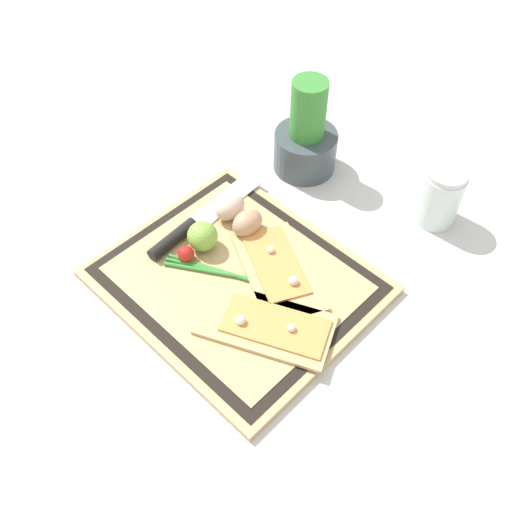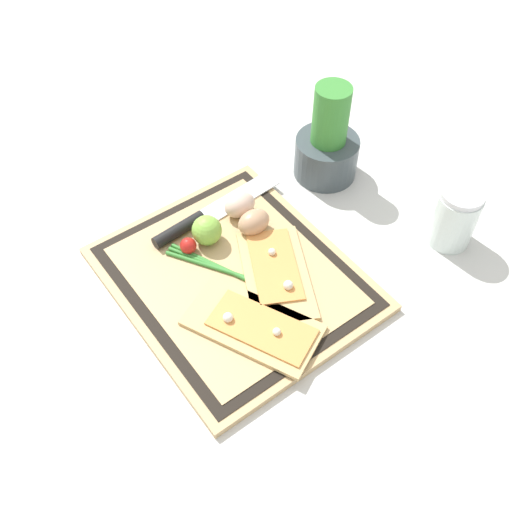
{
  "view_description": "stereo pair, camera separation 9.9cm",
  "coord_description": "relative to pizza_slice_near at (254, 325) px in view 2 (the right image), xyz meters",
  "views": [
    {
      "loc": [
        0.44,
        -0.41,
        0.79
      ],
      "look_at": [
        0.0,
        0.04,
        0.03
      ],
      "focal_mm": 42.0,
      "sensor_mm": 36.0,
      "label": 1
    },
    {
      "loc": [
        0.51,
        -0.33,
        0.79
      ],
      "look_at": [
        0.0,
        0.04,
        0.03
      ],
      "focal_mm": 42.0,
      "sensor_mm": 36.0,
      "label": 2
    }
  ],
  "objects": [
    {
      "name": "egg_brown",
      "position": [
        -0.16,
        0.12,
        0.02
      ],
      "size": [
        0.04,
        0.06,
        0.04
      ],
      "primitive_type": "ellipsoid",
      "color": "tan",
      "rests_on": "cutting_board"
    },
    {
      "name": "herb_pot",
      "position": [
        -0.22,
        0.33,
        0.05
      ],
      "size": [
        0.12,
        0.12,
        0.19
      ],
      "color": "#3D474C",
      "rests_on": "ground_plane"
    },
    {
      "name": "knife",
      "position": [
        -0.24,
        0.05,
        0.0
      ],
      "size": [
        0.05,
        0.27,
        0.02
      ],
      "color": "silver",
      "rests_on": "cutting_board"
    },
    {
      "name": "ground_plane",
      "position": [
        -0.1,
        0.03,
        -0.02
      ],
      "size": [
        6.0,
        6.0,
        0.0
      ],
      "primitive_type": "plane",
      "color": "silver"
    },
    {
      "name": "sauce_jar",
      "position": [
        0.05,
        0.39,
        0.03
      ],
      "size": [
        0.08,
        0.08,
        0.11
      ],
      "color": "silver",
      "rests_on": "ground_plane"
    },
    {
      "name": "cutting_board",
      "position": [
        -0.1,
        0.03,
        -0.01
      ],
      "size": [
        0.41,
        0.36,
        0.02
      ],
      "color": "tan",
      "rests_on": "ground_plane"
    },
    {
      "name": "pizza_slice_far",
      "position": [
        -0.06,
        0.09,
        0.0
      ],
      "size": [
        0.22,
        0.18,
        0.02
      ],
      "color": "tan",
      "rests_on": "cutting_board"
    },
    {
      "name": "lime",
      "position": [
        -0.19,
        0.04,
        0.02
      ],
      "size": [
        0.05,
        0.05,
        0.05
      ],
      "primitive_type": "sphere",
      "color": "#7FB742",
      "rests_on": "cutting_board"
    },
    {
      "name": "cherry_tomato_red",
      "position": [
        -0.19,
        0.0,
        0.01
      ],
      "size": [
        0.03,
        0.03,
        0.03
      ],
      "primitive_type": "sphere",
      "color": "red",
      "rests_on": "cutting_board"
    },
    {
      "name": "scallion_bunch",
      "position": [
        -0.11,
        0.03,
        -0.0
      ],
      "size": [
        0.23,
        0.14,
        0.01
      ],
      "color": "#388433",
      "rests_on": "cutting_board"
    },
    {
      "name": "pizza_slice_near",
      "position": [
        0.0,
        0.0,
        0.0
      ],
      "size": [
        0.23,
        0.18,
        0.02
      ],
      "color": "tan",
      "rests_on": "cutting_board"
    },
    {
      "name": "egg_pink",
      "position": [
        -0.21,
        0.12,
        0.02
      ],
      "size": [
        0.04,
        0.06,
        0.04
      ],
      "primitive_type": "ellipsoid",
      "color": "beige",
      "rests_on": "cutting_board"
    }
  ]
}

